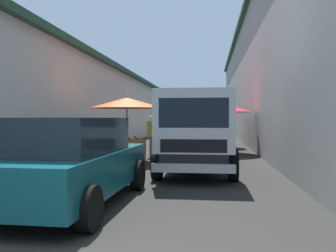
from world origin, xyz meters
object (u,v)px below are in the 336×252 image
at_px(fruit_stall_near_left, 206,114).
at_px(delivery_truck, 196,134).
at_px(vendor_by_crates, 153,133).
at_px(fruit_stall_near_right, 218,115).
at_px(parked_scooter, 99,146).
at_px(fruit_stall_far_left, 128,111).
at_px(fruit_stall_far_right, 218,111).
at_px(hatchback_car, 68,161).

bearing_deg(fruit_stall_near_left, delivery_truck, 179.45).
relative_size(fruit_stall_near_left, vendor_by_crates, 1.48).
relative_size(fruit_stall_near_right, parked_scooter, 1.33).
bearing_deg(delivery_truck, vendor_by_crates, 23.38).
bearing_deg(fruit_stall_near_left, fruit_stall_far_left, 164.89).
bearing_deg(fruit_stall_far_right, delivery_truck, 173.39).
xyz_separation_m(hatchback_car, delivery_truck, (3.23, -1.99, 0.30)).
xyz_separation_m(fruit_stall_far_right, vendor_by_crates, (-1.67, 2.45, -0.86)).
relative_size(delivery_truck, parked_scooter, 2.91).
bearing_deg(fruit_stall_near_right, fruit_stall_far_left, 152.99).
height_order(fruit_stall_far_left, delivery_truck, fruit_stall_far_left).
distance_m(hatchback_car, vendor_by_crates, 7.35).
bearing_deg(fruit_stall_far_left, vendor_by_crates, -22.30).
height_order(fruit_stall_near_right, parked_scooter, fruit_stall_near_right).
bearing_deg(vendor_by_crates, hatchback_car, 178.39).
height_order(fruit_stall_near_left, parked_scooter, fruit_stall_near_left).
relative_size(fruit_stall_far_left, fruit_stall_far_right, 0.85).
height_order(fruit_stall_far_right, delivery_truck, fruit_stall_far_right).
bearing_deg(delivery_truck, parked_scooter, 46.19).
height_order(fruit_stall_near_right, fruit_stall_far_right, fruit_stall_far_right).
height_order(fruit_stall_near_right, delivery_truck, fruit_stall_near_right).
distance_m(fruit_stall_near_left, fruit_stall_far_right, 6.13).
height_order(fruit_stall_far_right, hatchback_car, fruit_stall_far_right).
bearing_deg(fruit_stall_far_left, parked_scooter, 56.99).
bearing_deg(fruit_stall_far_left, fruit_stall_near_left, -15.11).
bearing_deg(vendor_by_crates, fruit_stall_far_right, -55.79).
bearing_deg(vendor_by_crates, fruit_stall_far_left, 157.70).
xyz_separation_m(hatchback_car, parked_scooter, (6.74, 1.67, -0.29)).
height_order(delivery_truck, vendor_by_crates, delivery_truck).
xyz_separation_m(fruit_stall_near_left, hatchback_car, (-15.12, 2.10, -0.97)).
relative_size(fruit_stall_near_left, hatchback_car, 0.58).
bearing_deg(fruit_stall_far_right, fruit_stall_far_left, 135.64).
bearing_deg(hatchback_car, vendor_by_crates, -1.61).
height_order(fruit_stall_near_left, fruit_stall_far_right, fruit_stall_near_left).
bearing_deg(parked_scooter, delivery_truck, -133.81).
xyz_separation_m(fruit_stall_far_right, parked_scooter, (-2.28, 4.32, -1.29)).
height_order(fruit_stall_far_left, vendor_by_crates, fruit_stall_far_left).
distance_m(fruit_stall_near_left, fruit_stall_far_left, 9.54).
relative_size(fruit_stall_near_right, hatchback_car, 0.57).
relative_size(fruit_stall_far_left, vendor_by_crates, 1.59).
height_order(fruit_stall_far_left, parked_scooter, fruit_stall_far_left).
bearing_deg(vendor_by_crates, delivery_truck, -156.62).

